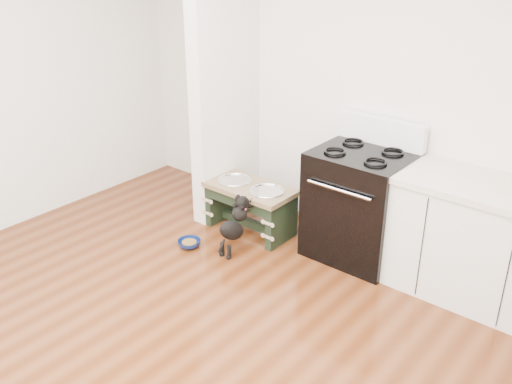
{
  "coord_description": "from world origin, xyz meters",
  "views": [
    {
      "loc": [
        2.28,
        -1.65,
        2.53
      ],
      "look_at": [
        -0.38,
        1.58,
        0.6
      ],
      "focal_mm": 40.0,
      "sensor_mm": 36.0,
      "label": 1
    }
  ],
  "objects": [
    {
      "name": "ground",
      "position": [
        0.0,
        0.0,
        0.0
      ],
      "size": [
        5.0,
        5.0,
        0.0
      ],
      "primitive_type": "plane",
      "color": "#47200C",
      "rests_on": "ground"
    },
    {
      "name": "oven_range",
      "position": [
        0.25,
        2.16,
        0.48
      ],
      "size": [
        0.76,
        0.69,
        1.14
      ],
      "color": "black",
      "rests_on": "ground"
    },
    {
      "name": "floor_bowl",
      "position": [
        -0.93,
        1.33,
        0.03
      ],
      "size": [
        0.23,
        0.23,
        0.06
      ],
      "rotation": [
        0.0,
        0.0,
        -0.13
      ],
      "color": "#0B1A4F",
      "rests_on": "ground"
    },
    {
      "name": "room_shell",
      "position": [
        0.0,
        0.0,
        1.62
      ],
      "size": [
        5.0,
        5.0,
        5.0
      ],
      "color": "silver",
      "rests_on": "ground"
    },
    {
      "name": "dog_feeder",
      "position": [
        -0.71,
        1.9,
        0.32
      ],
      "size": [
        0.81,
        0.43,
        0.46
      ],
      "color": "black",
      "rests_on": "ground"
    },
    {
      "name": "partition_wall",
      "position": [
        -1.18,
        2.1,
        1.35
      ],
      "size": [
        0.15,
        0.8,
        2.7
      ],
      "primitive_type": "cube",
      "color": "silver",
      "rests_on": "ground"
    },
    {
      "name": "cabinet_run",
      "position": [
        1.23,
        2.18,
        0.45
      ],
      "size": [
        1.24,
        0.64,
        0.91
      ],
      "color": "silver",
      "rests_on": "ground"
    },
    {
      "name": "puppy",
      "position": [
        -0.57,
        1.52,
        0.27
      ],
      "size": [
        0.14,
        0.42,
        0.49
      ],
      "color": "black",
      "rests_on": "ground"
    }
  ]
}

